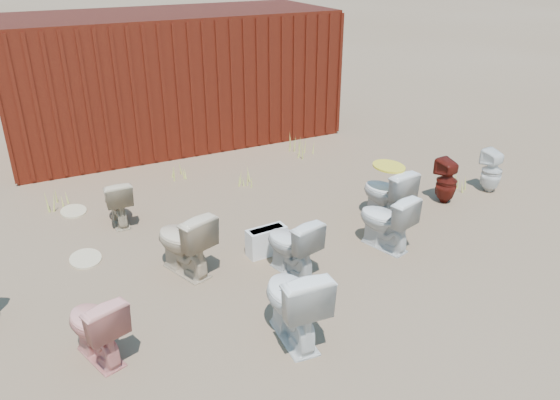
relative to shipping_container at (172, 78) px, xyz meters
name	(u,v)px	position (x,y,z in m)	size (l,w,h in m)	color
ground	(302,259)	(0.00, -5.20, -1.20)	(100.00, 100.00, 0.00)	brown
shipping_container	(172,78)	(0.00, 0.00, 0.00)	(6.00, 2.40, 2.40)	#440F0B
toilet_front_a	(293,301)	(-0.79, -6.46, -0.77)	(0.48, 0.84, 0.86)	white
toilet_front_pink	(95,326)	(-2.53, -5.90, -0.84)	(0.40, 0.70, 0.71)	#E08981
toilet_front_c	(291,245)	(-0.25, -5.40, -0.83)	(0.41, 0.72, 0.73)	silver
toilet_front_maroon	(447,181)	(2.70, -4.71, -0.86)	(0.30, 0.31, 0.67)	#56150E
toilet_front_e	(385,220)	(1.08, -5.40, -0.82)	(0.42, 0.74, 0.75)	silver
toilet_back_beige_left	(184,242)	(-1.36, -4.83, -0.80)	(0.45, 0.79, 0.81)	beige
toilet_back_beige_right	(117,201)	(-1.79, -3.22, -0.87)	(0.37, 0.64, 0.66)	#BEAC8B
toilet_back_yellowlid	(386,194)	(1.55, -4.78, -0.80)	(0.44, 0.77, 0.79)	silver
toilet_back_e	(492,171)	(3.60, -4.72, -0.86)	(0.30, 0.31, 0.68)	white
yellow_lid	(389,166)	(1.55, -4.78, -0.40)	(0.40, 0.50, 0.03)	yellow
loose_tank	(267,241)	(-0.33, -4.88, -1.02)	(0.50, 0.20, 0.35)	silver
loose_lid_near	(86,259)	(-2.38, -4.02, -1.19)	(0.38, 0.49, 0.02)	beige
loose_lid_far	(74,211)	(-2.33, -2.58, -1.19)	(0.36, 0.47, 0.02)	beige
weed_clump_a	(55,198)	(-2.53, -2.29, -1.06)	(0.36, 0.36, 0.29)	#B6BA4A
weed_clump_b	(248,177)	(0.32, -2.79, -1.08)	(0.32, 0.32, 0.24)	#B6BA4A
weed_clump_c	(307,147)	(1.81, -2.07, -1.02)	(0.36, 0.36, 0.35)	#B6BA4A
weed_clump_d	(179,171)	(-0.59, -2.04, -1.08)	(0.30, 0.30, 0.24)	#B6BA4A
weed_clump_e	(295,143)	(1.76, -1.70, -1.05)	(0.34, 0.34, 0.29)	#B6BA4A
weed_clump_f	(456,182)	(3.18, -4.44, -1.08)	(0.28, 0.28, 0.25)	#B6BA4A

